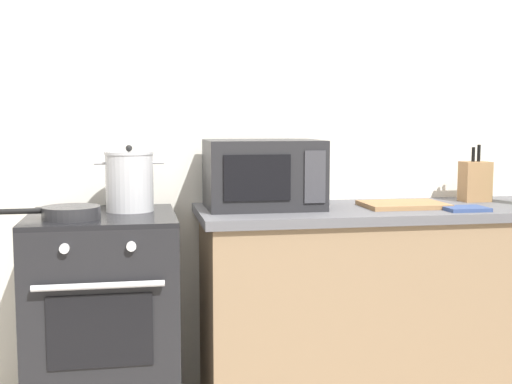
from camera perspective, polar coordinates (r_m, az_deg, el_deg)
back_wall at (r=3.23m, az=-1.14°, el=5.11°), size 4.40×0.10×2.50m
lower_cabinet_right at (r=3.17m, az=10.89°, el=-9.88°), size 1.64×0.56×0.88m
countertop_right at (r=3.07m, az=11.06°, el=-1.60°), size 1.70×0.60×0.04m
stove at (r=2.94m, az=-12.73°, el=-10.76°), size 0.60×0.64×0.92m
stock_pot at (r=2.91m, az=-10.65°, el=0.90°), size 0.29×0.21×0.28m
frying_pan at (r=2.74m, az=-15.52°, el=-1.69°), size 0.43×0.23×0.05m
microwave at (r=2.96m, az=0.62°, el=1.52°), size 0.50×0.37×0.30m
cutting_board at (r=3.08m, az=12.36°, el=-1.06°), size 0.36×0.26×0.02m
knife_block at (r=3.37m, az=18.05°, el=0.89°), size 0.13×0.10×0.27m
oven_mitt at (r=3.02m, az=17.29°, el=-1.36°), size 0.18×0.14×0.02m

